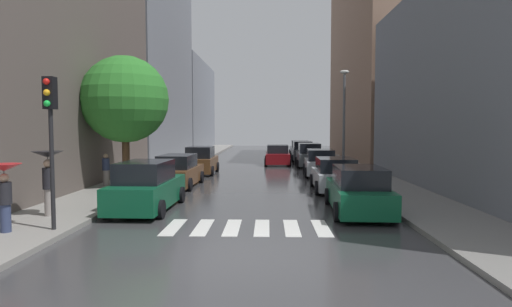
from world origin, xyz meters
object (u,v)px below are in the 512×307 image
object	(u,v)px
parked_car_left_nearest	(147,187)
parked_car_right_sixth	(300,149)
parked_car_right_nearest	(358,191)
parked_car_right_fourth	(309,156)
parked_car_left_third	(201,161)
traffic_light_left_corner	(50,119)
car_midroad	(278,155)
parked_car_right_third	(320,163)
parked_car_left_second	(178,172)
lamp_post_right	(344,113)
street_tree_left	(125,100)
pedestrian_near_tree	(4,184)
parked_car_right_second	(335,175)
parked_car_right_fifth	(302,152)
pedestrian_by_kerb	(106,169)
pedestrian_foreground	(48,170)

from	to	relation	value
parked_car_left_nearest	parked_car_right_sixth	world-z (taller)	parked_car_left_nearest
parked_car_right_nearest	parked_car_right_sixth	bearing A→B (deg)	2.24
parked_car_right_fourth	parked_car_left_third	bearing A→B (deg)	126.37
parked_car_left_third	traffic_light_left_corner	xyz separation A→B (m)	(-1.72, -15.97, 2.46)
parked_car_right_fourth	car_midroad	xyz separation A→B (m)	(-2.39, 1.44, -0.08)
parked_car_right_third	parked_car_right_fourth	world-z (taller)	parked_car_right_fourth
parked_car_left_second	parked_car_left_third	size ratio (longest dim) A/B	1.14
parked_car_left_third	lamp_post_right	bearing A→B (deg)	-87.61
parked_car_right_nearest	street_tree_left	size ratio (longest dim) A/B	0.76
parked_car_right_fourth	car_midroad	size ratio (longest dim) A/B	1.03
traffic_light_left_corner	parked_car_right_fourth	bearing A→B (deg)	66.58
parked_car_right_nearest	pedestrian_near_tree	xyz separation A→B (m)	(-10.46, -3.73, 0.72)
parked_car_right_second	parked_car_right_fourth	xyz separation A→B (m)	(-0.05, 12.59, 0.09)
parked_car_right_third	parked_car_right_sixth	bearing A→B (deg)	2.51
parked_car_right_nearest	parked_car_right_fourth	xyz separation A→B (m)	(-0.05, 17.94, 0.06)
parked_car_left_third	parked_car_right_nearest	bearing A→B (deg)	-148.71
parked_car_right_sixth	car_midroad	distance (m)	10.55
parked_car_right_sixth	traffic_light_left_corner	distance (m)	34.42
parked_car_right_fifth	parked_car_left_nearest	bearing A→B (deg)	162.55
parked_car_left_third	pedestrian_by_kerb	distance (m)	7.67
pedestrian_by_kerb	street_tree_left	xyz separation A→B (m)	(1.09, -0.23, 3.41)
parked_car_left_third	parked_car_right_third	size ratio (longest dim) A/B	0.97
parked_car_right_third	parked_car_right_fifth	bearing A→B (deg)	3.48
parked_car_right_second	car_midroad	bearing A→B (deg)	10.82
parked_car_right_fourth	parked_car_right_third	bearing A→B (deg)	-178.18
car_midroad	parked_car_right_second	bearing A→B (deg)	-169.76
car_midroad	pedestrian_by_kerb	bearing A→B (deg)	147.27
parked_car_right_second	parked_car_right_third	xyz separation A→B (m)	(0.05, 6.38, 0.03)
pedestrian_near_tree	traffic_light_left_corner	size ratio (longest dim) A/B	0.44
pedestrian_foreground	car_midroad	bearing A→B (deg)	98.22
parked_car_right_nearest	parked_car_right_third	xyz separation A→B (m)	(0.05, 11.73, -0.00)
parked_car_right_third	pedestrian_foreground	bearing A→B (deg)	144.45
pedestrian_foreground	street_tree_left	bearing A→B (deg)	117.39
parked_car_left_nearest	parked_car_right_nearest	world-z (taller)	parked_car_left_nearest
parked_car_left_nearest	parked_car_right_nearest	distance (m)	7.66
parked_car_right_second	parked_car_right_sixth	xyz separation A→B (m)	(0.11, 24.27, 0.03)
parked_car_left_nearest	pedestrian_foreground	distance (m)	3.37
pedestrian_near_tree	pedestrian_by_kerb	distance (m)	9.63
pedestrian_near_tree	traffic_light_left_corner	bearing A→B (deg)	-75.98
parked_car_right_second	lamp_post_right	distance (m)	8.40
parked_car_right_fourth	parked_car_right_sixth	size ratio (longest dim) A/B	0.94
parked_car_right_second	street_tree_left	world-z (taller)	street_tree_left
parked_car_right_fifth	traffic_light_left_corner	size ratio (longest dim) A/B	1.02
parked_car_right_second	pedestrian_by_kerb	distance (m)	11.27
parked_car_right_fifth	traffic_light_left_corner	world-z (taller)	traffic_light_left_corner
parked_car_right_fourth	lamp_post_right	world-z (taller)	lamp_post_right
parked_car_left_nearest	pedestrian_near_tree	distance (m)	4.95
parked_car_left_nearest	street_tree_left	world-z (taller)	street_tree_left
parked_car_left_third	lamp_post_right	xyz separation A→B (m)	(9.28, 0.35, 3.13)
parked_car_right_fourth	parked_car_right_sixth	xyz separation A→B (m)	(0.15, 11.68, -0.06)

